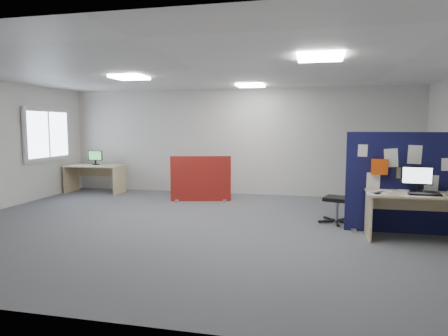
% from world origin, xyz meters
% --- Properties ---
extents(floor, '(9.00, 9.00, 0.00)m').
position_xyz_m(floor, '(0.00, 0.00, 0.00)').
color(floor, '#55575C').
rests_on(floor, ground).
extents(ceiling, '(9.00, 7.00, 0.02)m').
position_xyz_m(ceiling, '(0.00, 0.00, 2.70)').
color(ceiling, white).
rests_on(ceiling, wall_back).
extents(wall_back, '(9.00, 0.02, 2.70)m').
position_xyz_m(wall_back, '(0.00, 3.50, 1.35)').
color(wall_back, silver).
rests_on(wall_back, floor).
extents(wall_front, '(9.00, 0.02, 2.70)m').
position_xyz_m(wall_front, '(0.00, -3.50, 1.35)').
color(wall_front, silver).
rests_on(wall_front, floor).
extents(window, '(0.06, 1.70, 1.30)m').
position_xyz_m(window, '(-4.44, 2.00, 1.55)').
color(window, white).
rests_on(window, wall_left).
extents(ceiling_lights, '(4.10, 4.10, 0.04)m').
position_xyz_m(ceiling_lights, '(0.33, 0.67, 2.67)').
color(ceiling_lights, white).
rests_on(ceiling_lights, ceiling).
extents(navy_divider, '(2.01, 0.30, 1.66)m').
position_xyz_m(navy_divider, '(3.46, 0.32, 0.83)').
color(navy_divider, '#10133D').
rests_on(navy_divider, floor).
extents(main_desk, '(1.61, 0.71, 0.73)m').
position_xyz_m(main_desk, '(3.58, -0.04, 0.55)').
color(main_desk, '#D4BA88').
rests_on(main_desk, floor).
extents(monitor_main, '(0.46, 0.19, 0.40)m').
position_xyz_m(monitor_main, '(3.52, 0.09, 0.95)').
color(monitor_main, black).
rests_on(monitor_main, main_desk).
extents(keyboard, '(0.46, 0.21, 0.02)m').
position_xyz_m(keyboard, '(3.58, -0.19, 0.74)').
color(keyboard, black).
rests_on(keyboard, main_desk).
extents(red_divider, '(1.38, 0.39, 1.06)m').
position_xyz_m(red_divider, '(-0.63, 2.29, 0.52)').
color(red_divider, maroon).
rests_on(red_divider, floor).
extents(second_desk, '(1.46, 0.73, 0.73)m').
position_xyz_m(second_desk, '(-3.68, 2.85, 0.54)').
color(second_desk, '#D4BA88').
rests_on(second_desk, floor).
extents(monitor_second, '(0.41, 0.19, 0.38)m').
position_xyz_m(monitor_second, '(-3.72, 2.94, 0.94)').
color(monitor_second, black).
rests_on(monitor_second, second_desk).
extents(office_chair, '(0.67, 0.64, 1.01)m').
position_xyz_m(office_chair, '(2.47, 0.75, 0.57)').
color(office_chair, black).
rests_on(office_chair, floor).
extents(desk_papers, '(1.41, 0.77, 0.00)m').
position_xyz_m(desk_papers, '(3.40, -0.04, 0.73)').
color(desk_papers, white).
rests_on(desk_papers, main_desk).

